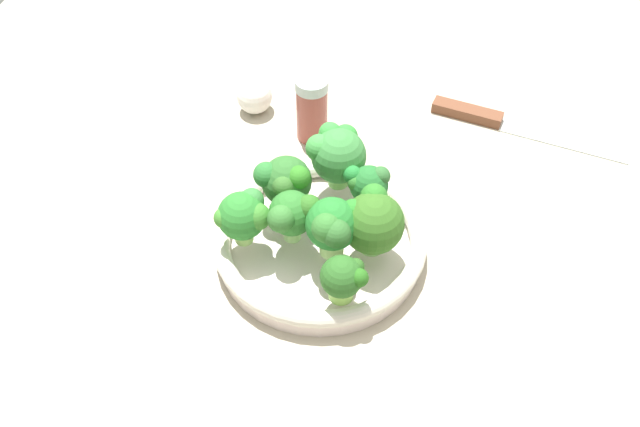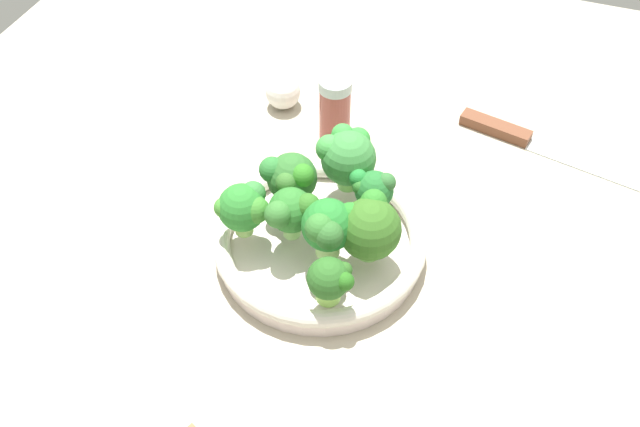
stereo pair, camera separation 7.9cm
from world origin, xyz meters
The scene contains 13 objects.
ground_plane centered at (0.00, 0.00, -1.25)cm, with size 130.00×130.00×2.50cm, color #B3AA95.
bowl centered at (2.66, 1.01, 1.80)cm, with size 24.13×24.13×3.53cm.
broccoli_floret_0 centered at (2.35, -7.25, 8.01)cm, with size 6.99×7.02×7.56cm.
broccoli_floret_1 centered at (-3.12, 1.99, 7.51)cm, with size 7.01×6.75×7.25cm.
broccoli_floret_2 centered at (-1.37, 9.20, 6.55)cm, with size 5.01×4.43×5.40cm.
broccoli_floret_3 centered at (5.37, 2.64, 7.57)cm, with size 5.78×5.95×6.44cm.
broccoli_floret_4 centered at (10.44, 3.69, 7.41)cm, with size 6.03×5.59×6.48cm.
broccoli_floret_5 centered at (7.13, -1.74, 7.94)cm, with size 6.47×5.79×7.12cm.
broccoli_floret_6 centered at (-1.82, -4.08, 6.85)cm, with size 4.93×4.42×5.65cm.
broccoli_floret_7 centered at (0.78, 3.94, 8.00)cm, with size 5.71×6.64×7.31cm.
knife centered at (-17.05, -25.89, 0.55)cm, with size 26.53×7.81×1.50cm.
garlic_bulb centered at (16.53, -22.45, 2.42)cm, with size 4.84×4.84×4.84cm, color silver.
pepper_shaker centered at (7.68, -18.68, 4.68)cm, with size 4.26×4.26×9.23cm.
Camera 2 is at (-15.47, 51.47, 64.20)cm, focal length 40.73 mm.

